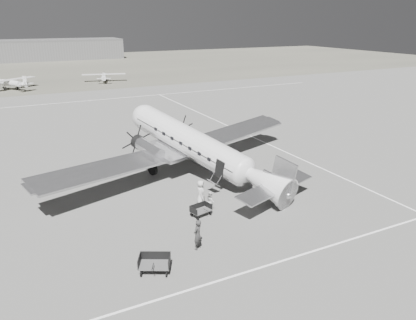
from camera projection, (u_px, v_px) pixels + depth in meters
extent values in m
plane|color=slate|center=(189.00, 178.00, 35.20)|extent=(260.00, 260.00, 0.00)
cube|color=white|center=(289.00, 259.00, 23.40)|extent=(60.00, 0.15, 0.01)
cube|color=white|center=(299.00, 158.00, 40.30)|extent=(0.15, 80.00, 0.01)
cube|color=white|center=(93.00, 100.00, 68.92)|extent=(90.00, 0.15, 0.01)
cube|color=#656355|center=(52.00, 67.00, 115.28)|extent=(260.00, 90.00, 0.01)
cube|color=#5E5E5E|center=(57.00, 50.00, 137.49)|extent=(42.00, 14.00, 6.00)
cube|color=#4F4F4F|center=(56.00, 40.00, 136.40)|extent=(42.00, 14.00, 0.60)
imported|color=#2E2E2E|center=(198.00, 235.00, 24.13)|extent=(0.83, 0.77, 1.90)
imported|color=silver|center=(211.00, 201.00, 29.09)|extent=(0.78, 0.87, 1.47)
imported|color=silver|center=(201.00, 192.00, 30.07)|extent=(0.91, 1.07, 1.87)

